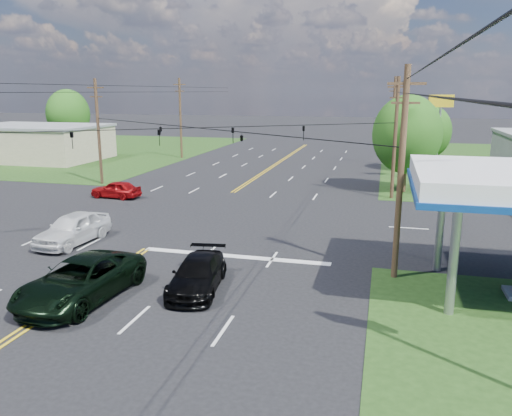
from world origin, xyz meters
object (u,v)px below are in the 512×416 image
(pickup_dkgreen, at_px, (81,280))
(suv_black, at_px, (198,274))
(pole_left_far, at_px, (180,117))
(tree_far_l, at_px, (68,114))
(pole_se, at_px, (401,172))
(tree_right_b, at_px, (427,132))
(pole_right_far, at_px, (393,120))
(retail_nw, at_px, (36,144))
(pole_ne, at_px, (395,137))
(pickup_white, at_px, (73,228))
(tree_right_a, at_px, (407,135))
(pole_nw, at_px, (98,130))

(pickup_dkgreen, distance_m, suv_black, 4.78)
(pole_left_far, relative_size, tree_far_l, 1.15)
(pole_se, height_order, tree_far_l, pole_se)
(tree_right_b, bearing_deg, pole_right_far, 131.19)
(tree_far_l, bearing_deg, retail_nw, -78.69)
(pole_right_far, distance_m, tree_far_l, 45.18)
(pole_ne, height_order, pole_left_far, pole_left_far)
(pickup_white, bearing_deg, pickup_dkgreen, -49.67)
(tree_right_a, distance_m, pickup_white, 27.53)
(pole_left_far, bearing_deg, pickup_white, -76.71)
(retail_nw, xyz_separation_m, suv_black, (34.75, -34.63, -1.30))
(pole_left_far, bearing_deg, tree_right_b, -7.72)
(pickup_white, bearing_deg, tree_far_l, 128.62)
(pole_right_far, bearing_deg, suv_black, -101.49)
(tree_far_l, relative_size, suv_black, 1.81)
(pole_left_far, xyz_separation_m, suv_black, (17.75, -40.63, -4.47))
(pole_nw, xyz_separation_m, tree_right_b, (29.50, 15.00, -0.70))
(pole_se, xyz_separation_m, tree_right_a, (1.00, 21.00, -0.05))
(tree_right_a, bearing_deg, pickup_white, -132.76)
(pole_left_far, relative_size, pickup_white, 1.97)
(pole_se, relative_size, tree_right_a, 1.16)
(retail_nw, bearing_deg, suv_black, -44.90)
(pickup_dkgreen, bearing_deg, pole_nw, 124.11)
(pole_right_far, bearing_deg, tree_right_a, -86.42)
(pole_ne, relative_size, tree_far_l, 1.09)
(retail_nw, xyz_separation_m, pickup_white, (25.50, -30.00, -1.14))
(pole_se, xyz_separation_m, tree_far_l, (-45.00, 41.00, 0.28))
(tree_far_l, bearing_deg, pickup_white, -55.49)
(tree_right_b, distance_m, pickup_dkgreen, 42.12)
(suv_black, bearing_deg, retail_nw, 127.18)
(suv_black, bearing_deg, pickup_white, 145.48)
(pole_right_far, distance_m, suv_black, 41.70)
(pickup_dkgreen, bearing_deg, retail_nw, 134.20)
(pole_ne, height_order, pole_right_far, pole_right_far)
(pickup_dkgreen, xyz_separation_m, suv_black, (4.25, 2.19, -0.16))
(pole_ne, bearing_deg, pole_right_far, 90.00)
(tree_right_a, distance_m, tree_right_b, 12.27)
(suv_black, bearing_deg, pole_right_far, 70.59)
(pole_left_far, relative_size, pickup_dkgreen, 1.62)
(pole_se, height_order, tree_right_a, pole_se)
(retail_nw, relative_size, pickup_white, 3.16)
(pole_right_far, xyz_separation_m, tree_far_l, (-45.00, 4.00, 0.03))
(pole_right_far, xyz_separation_m, pickup_white, (-17.50, -36.00, -4.30))
(pole_nw, distance_m, pickup_dkgreen, 27.68)
(pole_nw, height_order, pole_left_far, pole_left_far)
(pole_right_far, height_order, tree_right_b, pole_right_far)
(tree_right_b, xyz_separation_m, pickup_dkgreen, (-16.00, -38.82, -3.36))
(suv_black, bearing_deg, pickup_dkgreen, -160.61)
(pole_right_far, relative_size, suv_black, 2.07)
(pole_se, relative_size, pole_ne, 1.00)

